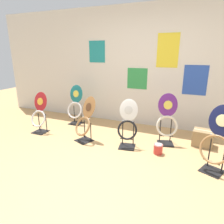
# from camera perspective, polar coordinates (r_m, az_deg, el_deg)

# --- Properties ---
(ground_plane) EXTENTS (14.00, 14.00, 0.00)m
(ground_plane) POSITION_cam_1_polar(r_m,az_deg,el_deg) (2.95, -0.30, -16.96)
(ground_plane) COLOR tan
(wall_back) EXTENTS (8.00, 0.07, 2.60)m
(wall_back) POSITION_cam_1_polar(r_m,az_deg,el_deg) (4.50, 10.65, 12.26)
(wall_back) COLOR silver
(wall_back) RESTS_ON ground_plane
(toilet_seat_display_teal_sax) EXTENTS (0.40, 0.29, 0.91)m
(toilet_seat_display_teal_sax) POSITION_cam_1_polar(r_m,az_deg,el_deg) (4.72, -10.44, 1.68)
(toilet_seat_display_teal_sax) COLOR black
(toilet_seat_display_teal_sax) RESTS_ON ground_plane
(toilet_seat_display_woodgrain) EXTENTS (0.47, 0.47, 0.84)m
(toilet_seat_display_woodgrain) POSITION_cam_1_polar(r_m,az_deg,el_deg) (3.79, -7.77, -2.77)
(toilet_seat_display_woodgrain) COLOR black
(toilet_seat_display_woodgrain) RESTS_ON ground_plane
(toilet_seat_display_navy_moon) EXTENTS (0.47, 0.42, 0.96)m
(toilet_seat_display_navy_moon) POSITION_cam_1_polar(r_m,az_deg,el_deg) (3.12, 27.93, -7.06)
(toilet_seat_display_navy_moon) COLOR black
(toilet_seat_display_navy_moon) RESTS_ON ground_plane
(toilet_seat_display_crimson_swirl) EXTENTS (0.36, 0.30, 0.84)m
(toilet_seat_display_crimson_swirl) POSITION_cam_1_polar(r_m,az_deg,el_deg) (4.42, -20.05, -0.69)
(toilet_seat_display_crimson_swirl) COLOR black
(toilet_seat_display_crimson_swirl) RESTS_ON ground_plane
(toilet_seat_display_purple_note) EXTENTS (0.41, 0.35, 0.94)m
(toilet_seat_display_purple_note) POSITION_cam_1_polar(r_m,az_deg,el_deg) (3.73, 15.45, -2.48)
(toilet_seat_display_purple_note) COLOR black
(toilet_seat_display_purple_note) RESTS_ON ground_plane
(toilet_seat_display_white_plain) EXTENTS (0.37, 0.35, 0.85)m
(toilet_seat_display_white_plain) POSITION_cam_1_polar(r_m,az_deg,el_deg) (3.51, 4.53, -3.32)
(toilet_seat_display_white_plain) COLOR black
(toilet_seat_display_white_plain) RESTS_ON ground_plane
(paint_can) EXTENTS (0.15, 0.15, 0.17)m
(paint_can) POSITION_cam_1_polar(r_m,az_deg,el_deg) (3.47, 13.04, -10.15)
(paint_can) COLOR red
(paint_can) RESTS_ON ground_plane
(storage_box) EXTENTS (0.37, 0.31, 0.30)m
(storage_box) POSITION_cam_1_polar(r_m,az_deg,el_deg) (3.99, 24.54, -6.76)
(storage_box) COLOR #93754C
(storage_box) RESTS_ON ground_plane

